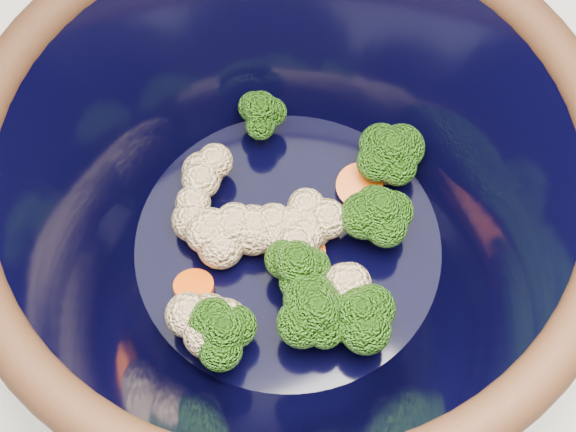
% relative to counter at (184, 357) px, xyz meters
% --- Properties ---
extents(counter, '(1.20, 1.20, 0.90)m').
position_rel_counter_xyz_m(counter, '(0.00, 0.00, 0.00)').
color(counter, silver).
rests_on(counter, ground).
extents(mixing_bowl, '(0.40, 0.40, 0.17)m').
position_rel_counter_xyz_m(mixing_bowl, '(0.09, -0.12, 0.54)').
color(mixing_bowl, black).
rests_on(mixing_bowl, counter).
extents(vegetable_pile, '(0.19, 0.20, 0.05)m').
position_rel_counter_xyz_m(vegetable_pile, '(0.10, -0.13, 0.51)').
color(vegetable_pile, '#608442').
rests_on(vegetable_pile, mixing_bowl).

